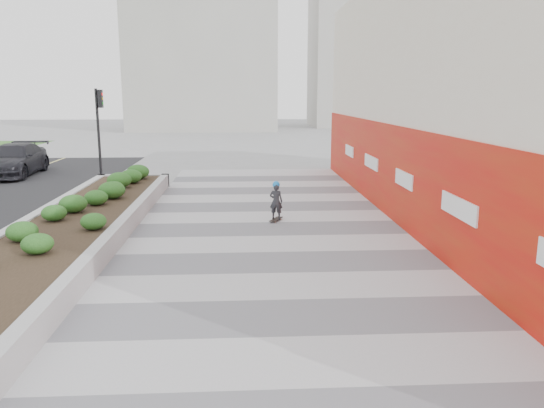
{
  "coord_description": "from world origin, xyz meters",
  "views": [
    {
      "loc": [
        -0.8,
        -7.12,
        3.94
      ],
      "look_at": [
        -0.02,
        6.57,
        1.1
      ],
      "focal_mm": 35.0,
      "sensor_mm": 36.0,
      "label": 1
    }
  ],
  "objects": [
    {
      "name": "walkway",
      "position": [
        0.0,
        3.0,
        0.01
      ],
      "size": [
        8.0,
        36.0,
        0.01
      ],
      "primitive_type": "cube",
      "color": "#A8A8AD",
      "rests_on": "ground"
    },
    {
      "name": "planter",
      "position": [
        -5.5,
        7.0,
        0.42
      ],
      "size": [
        3.0,
        18.0,
        0.9
      ],
      "color": "#9E9EA0",
      "rests_on": "ground"
    },
    {
      "name": "building",
      "position": [
        6.98,
        8.98,
        3.98
      ],
      "size": [
        6.04,
        24.08,
        8.0
      ],
      "color": "silver",
      "rests_on": "ground"
    },
    {
      "name": "car_dark",
      "position": [
        -12.03,
        19.58,
        0.77
      ],
      "size": [
        2.41,
        5.43,
        1.55
      ],
      "primitive_type": "imported",
      "rotation": [
        0.0,
        0.0,
        0.04
      ],
      "color": "black",
      "rests_on": "ground"
    },
    {
      "name": "manhole_cover",
      "position": [
        0.5,
        3.0,
        0.0
      ],
      "size": [
        0.44,
        0.44,
        0.01
      ],
      "primitive_type": "cylinder",
      "color": "#595654",
      "rests_on": "ground"
    },
    {
      "name": "ground",
      "position": [
        0.0,
        0.0,
        0.0
      ],
      "size": [
        160.0,
        160.0,
        0.0
      ],
      "primitive_type": "plane",
      "color": "gray",
      "rests_on": "ground"
    },
    {
      "name": "skateboarder",
      "position": [
        0.26,
        9.19,
        0.66
      ],
      "size": [
        0.48,
        0.74,
        1.29
      ],
      "rotation": [
        0.0,
        0.0,
        -0.43
      ],
      "color": "beige",
      "rests_on": "ground"
    },
    {
      "name": "distant_bldg_north_l",
      "position": [
        -5.0,
        55.0,
        10.0
      ],
      "size": [
        16.0,
        12.0,
        20.0
      ],
      "primitive_type": "cube",
      "color": "#ADAAA3",
      "rests_on": "ground"
    },
    {
      "name": "distant_bldg_north_r",
      "position": [
        15.0,
        60.0,
        12.0
      ],
      "size": [
        14.0,
        10.0,
        24.0
      ],
      "primitive_type": "cube",
      "color": "#ADAAA3",
      "rests_on": "ground"
    },
    {
      "name": "traffic_signal_near",
      "position": [
        -7.23,
        17.5,
        2.76
      ],
      "size": [
        0.33,
        0.28,
        4.2
      ],
      "color": "black",
      "rests_on": "ground"
    }
  ]
}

